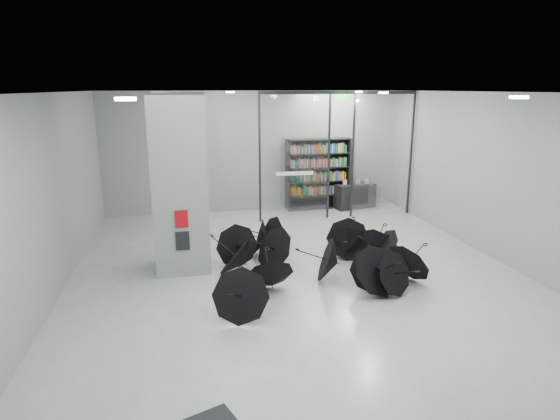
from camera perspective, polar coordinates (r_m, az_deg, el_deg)
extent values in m
plane|color=gray|center=(9.85, 3.54, -9.99)|extent=(14.00, 14.00, 0.00)
cube|color=slate|center=(8.96, 3.95, 13.96)|extent=(10.00, 14.00, 0.02)
cube|color=slate|center=(15.96, -2.99, 7.02)|extent=(10.00, 0.02, 4.00)
cube|color=slate|center=(9.25, -27.66, -0.19)|extent=(0.02, 14.00, 4.00)
cube|color=slate|center=(11.57, 28.38, 2.39)|extent=(0.02, 14.00, 4.00)
cube|color=slate|center=(10.84, -12.03, 3.13)|extent=(1.20, 1.20, 4.00)
cube|color=#A50A07|center=(10.38, -11.84, -1.05)|extent=(0.28, 0.04, 0.38)
cube|color=black|center=(10.53, -11.70, -3.68)|extent=(0.30, 0.03, 0.42)
cube|color=#0CE533|center=(14.74, 7.49, 13.40)|extent=(0.30, 0.06, 0.15)
cube|color=silver|center=(14.69, 1.80, 6.38)|extent=(2.20, 0.02, 3.95)
cube|color=silver|center=(15.62, 12.27, 6.55)|extent=(2.00, 0.02, 3.95)
cube|color=black|center=(14.47, -2.47, 6.25)|extent=(0.06, 0.06, 4.00)
cube|color=black|center=(14.98, 5.92, 6.47)|extent=(0.06, 0.06, 4.00)
cube|color=black|center=(15.24, 8.80, 6.52)|extent=(0.06, 0.06, 4.00)
cube|color=black|center=(16.05, 15.55, 6.56)|extent=(0.06, 0.06, 4.00)
cube|color=black|center=(14.93, 7.25, 13.92)|extent=(5.00, 0.08, 0.10)
cube|color=black|center=(16.67, 9.01, 1.68)|extent=(1.51, 0.87, 0.85)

